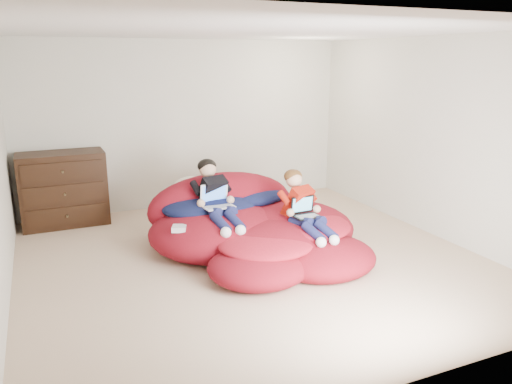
# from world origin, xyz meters

# --- Properties ---
(room_shell) EXTENTS (5.10, 5.10, 2.77)m
(room_shell) POSITION_xyz_m (0.00, 0.00, 0.22)
(room_shell) COLOR tan
(room_shell) RESTS_ON ground
(dresser) EXTENTS (1.12, 0.62, 1.01)m
(dresser) POSITION_xyz_m (-1.86, 2.20, 0.50)
(dresser) COLOR black
(dresser) RESTS_ON ground
(beanbag_pile) EXTENTS (2.50, 2.41, 0.92)m
(beanbag_pile) POSITION_xyz_m (0.16, 0.31, 0.26)
(beanbag_pile) COLOR maroon
(beanbag_pile) RESTS_ON ground
(cream_pillow) EXTENTS (0.44, 0.28, 0.28)m
(cream_pillow) POSITION_xyz_m (-0.37, 1.17, 0.62)
(cream_pillow) COLOR #EDE8CD
(cream_pillow) RESTS_ON beanbag_pile
(older_boy) EXTENTS (0.38, 1.03, 0.70)m
(older_boy) POSITION_xyz_m (-0.27, 0.48, 0.69)
(older_boy) COLOR black
(older_boy) RESTS_ON beanbag_pile
(younger_boy) EXTENTS (0.38, 0.96, 0.67)m
(younger_boy) POSITION_xyz_m (0.58, -0.10, 0.62)
(younger_boy) COLOR red
(younger_boy) RESTS_ON beanbag_pile
(laptop_white) EXTENTS (0.37, 0.32, 0.25)m
(laptop_white) POSITION_xyz_m (-0.27, 0.42, 0.63)
(laptop_white) COLOR silver
(laptop_white) RESTS_ON older_boy
(laptop_black) EXTENTS (0.30, 0.25, 0.22)m
(laptop_black) POSITION_xyz_m (0.58, -0.15, 0.55)
(laptop_black) COLOR black
(laptop_black) RESTS_ON younger_boy
(power_adapter) EXTENTS (0.20, 0.20, 0.06)m
(power_adapter) POSITION_xyz_m (-0.78, 0.21, 0.42)
(power_adapter) COLOR silver
(power_adapter) RESTS_ON beanbag_pile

